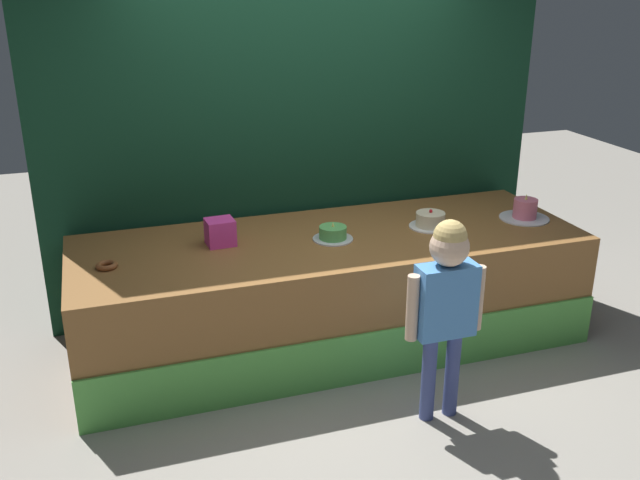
{
  "coord_description": "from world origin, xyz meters",
  "views": [
    {
      "loc": [
        -1.46,
        -3.57,
        2.44
      ],
      "look_at": [
        -0.15,
        0.36,
        0.86
      ],
      "focal_mm": 39.43,
      "sensor_mm": 36.0,
      "label": 1
    }
  ],
  "objects_px": {
    "cake_center": "(430,220)",
    "cake_left": "(333,234)",
    "donut": "(107,265)",
    "cake_right": "(525,211)",
    "pink_box": "(220,232)",
    "child_figure": "(446,294)"
  },
  "relations": [
    {
      "from": "cake_left",
      "to": "cake_right",
      "type": "xyz_separation_m",
      "value": [
        1.45,
        -0.04,
        0.02
      ]
    },
    {
      "from": "donut",
      "to": "cake_right",
      "type": "xyz_separation_m",
      "value": [
        2.9,
        -0.02,
        0.04
      ]
    },
    {
      "from": "donut",
      "to": "cake_left",
      "type": "relative_size",
      "value": 0.48
    },
    {
      "from": "donut",
      "to": "cake_right",
      "type": "bearing_deg",
      "value": -0.31
    },
    {
      "from": "cake_center",
      "to": "pink_box",
      "type": "bearing_deg",
      "value": 174.86
    },
    {
      "from": "pink_box",
      "to": "donut",
      "type": "height_order",
      "value": "pink_box"
    },
    {
      "from": "donut",
      "to": "cake_center",
      "type": "height_order",
      "value": "cake_center"
    },
    {
      "from": "child_figure",
      "to": "cake_center",
      "type": "distance_m",
      "value": 1.13
    },
    {
      "from": "cake_center",
      "to": "cake_left",
      "type": "bearing_deg",
      "value": -178.65
    },
    {
      "from": "pink_box",
      "to": "cake_center",
      "type": "relative_size",
      "value": 0.61
    },
    {
      "from": "cake_left",
      "to": "pink_box",
      "type": "bearing_deg",
      "value": 168.49
    },
    {
      "from": "donut",
      "to": "cake_center",
      "type": "distance_m",
      "value": 2.18
    },
    {
      "from": "child_figure",
      "to": "cake_center",
      "type": "height_order",
      "value": "child_figure"
    },
    {
      "from": "pink_box",
      "to": "cake_left",
      "type": "relative_size",
      "value": 0.67
    },
    {
      "from": "cake_center",
      "to": "donut",
      "type": "bearing_deg",
      "value": -178.93
    },
    {
      "from": "pink_box",
      "to": "cake_center",
      "type": "distance_m",
      "value": 1.46
    },
    {
      "from": "child_figure",
      "to": "pink_box",
      "type": "distance_m",
      "value": 1.56
    },
    {
      "from": "pink_box",
      "to": "donut",
      "type": "distance_m",
      "value": 0.75
    },
    {
      "from": "child_figure",
      "to": "donut",
      "type": "bearing_deg",
      "value": 150.27
    },
    {
      "from": "cake_left",
      "to": "cake_center",
      "type": "height_order",
      "value": "cake_center"
    },
    {
      "from": "pink_box",
      "to": "donut",
      "type": "relative_size",
      "value": 1.39
    },
    {
      "from": "cake_left",
      "to": "child_figure",
      "type": "bearing_deg",
      "value": -73.67
    }
  ]
}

